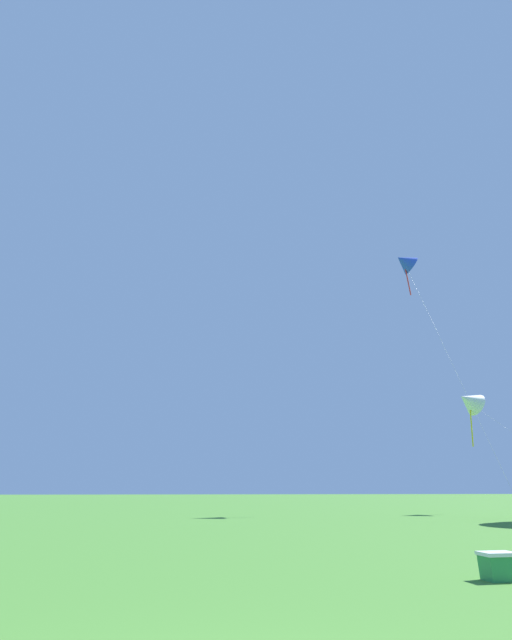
# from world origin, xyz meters

# --- Properties ---
(kite_white_distant) EXTENTS (2.15, 12.09, 8.60)m
(kite_white_distant) POSITION_xyz_m (20.79, 27.84, 7.53)
(kite_white_distant) COLOR white
(kite_white_distant) RESTS_ON ground_plane
(kite_blue_delta) EXTENTS (3.19, 12.63, 20.89)m
(kite_blue_delta) POSITION_xyz_m (18.44, 30.19, 19.79)
(kite_blue_delta) COLOR blue
(kite_blue_delta) RESTS_ON ground_plane
(picnic_cooler) EXTENTS (0.60, 0.40, 0.44)m
(picnic_cooler) POSITION_xyz_m (5.44, 5.53, 0.22)
(picnic_cooler) COLOR #2D8C47
(picnic_cooler) RESTS_ON ground_plane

